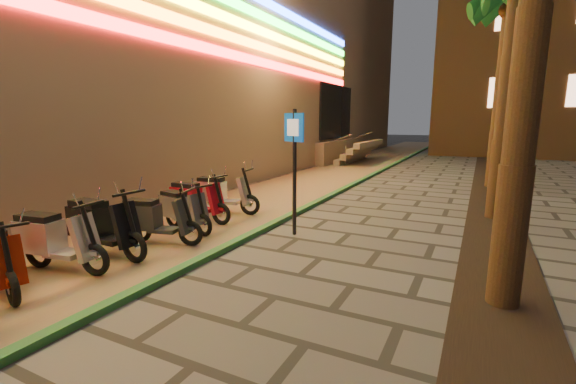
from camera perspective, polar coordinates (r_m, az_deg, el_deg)
The scene contains 13 objects.
ground at distance 5.27m, azimuth -14.96°, elevation -16.58°, with size 120.00×120.00×0.00m, color #474442.
parking_strip at distance 14.84m, azimuth 3.30°, elevation 1.45°, with size 3.40×60.00×0.01m, color #8C7251.
green_curb at distance 14.25m, azimuth 9.59°, elevation 1.12°, with size 0.18×60.00×0.10m, color #286A30.
planting_strip at distance 8.79m, azimuth 28.40°, elevation -6.30°, with size 1.20×40.00×0.02m, color black.
mall_building at distance 23.58m, azimuth -29.11°, elevation 21.90°, with size 24.23×44.00×15.00m.
palm_d at distance 15.86m, azimuth 29.81°, elevation 22.33°, with size 2.97×3.02×7.16m.
pedestrian_sign at distance 7.84m, azimuth 0.93°, elevation 5.52°, with size 0.53×0.26×2.59m.
scooter_4 at distance 7.18m, azimuth -31.50°, elevation -6.01°, with size 1.69×0.72×1.18m.
scooter_5 at distance 7.58m, azimuth -26.09°, elevation -4.45°, with size 1.78×0.62×1.26m.
scooter_6 at distance 7.89m, azimuth -19.27°, elevation -3.82°, with size 1.59×0.79×1.12m.
scooter_7 at distance 8.66m, azimuth -15.56°, elevation -2.45°, with size 1.55×0.70×1.09m.
scooter_8 at distance 9.38m, azimuth -13.71°, elevation -1.14°, with size 1.66×0.58×1.17m.
scooter_9 at distance 10.03m, azimuth -9.97°, elevation -0.16°, with size 1.71×0.73×1.20m.
Camera 1 is at (3.19, -3.45, 2.38)m, focal length 24.00 mm.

